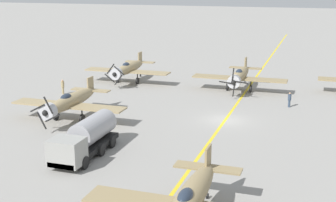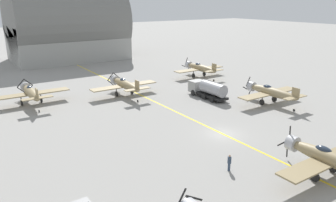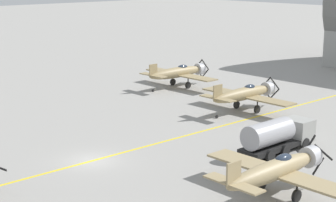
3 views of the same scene
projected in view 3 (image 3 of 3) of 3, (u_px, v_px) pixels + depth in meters
name	position (u px, v px, depth m)	size (l,w,h in m)	color
ground_plane	(92.00, 161.00, 46.61)	(400.00, 400.00, 0.00)	gray
taxiway_stripe	(92.00, 161.00, 46.61)	(0.30, 160.00, 0.01)	yellow
airplane_far_center	(245.00, 94.00, 62.50)	(12.00, 9.98, 3.65)	#958158
airplane_far_left	(179.00, 72.00, 75.55)	(12.00, 9.98, 3.65)	#978259
airplane_mid_right	(277.00, 170.00, 38.71)	(12.00, 9.98, 3.65)	#9E8A61
fuel_tanker	(278.00, 135.00, 48.66)	(2.68, 8.00, 2.98)	black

